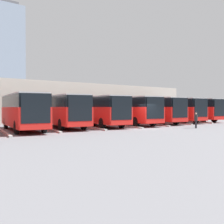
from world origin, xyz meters
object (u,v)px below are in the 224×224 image
(bus_2, at_px, (153,109))
(bus_3, at_px, (129,110))
(bus_0, at_px, (192,109))
(bus_4, at_px, (99,110))
(bus_6, at_px, (23,110))
(pedestrian, at_px, (196,120))
(bus_5, at_px, (62,110))
(bus_1, at_px, (173,109))

(bus_2, bearing_deg, bus_3, 13.22)
(bus_0, relative_size, bus_4, 1.00)
(bus_6, height_order, pedestrian, bus_6)
(bus_0, relative_size, pedestrian, 6.77)
(bus_4, relative_size, bus_5, 1.00)
(bus_2, relative_size, pedestrian, 6.77)
(bus_2, relative_size, bus_5, 1.00)
(bus_5, height_order, bus_6, same)
(bus_4, relative_size, pedestrian, 6.77)
(bus_5, bearing_deg, bus_1, -170.79)
(bus_5, bearing_deg, bus_6, 19.61)
(bus_0, bearing_deg, bus_5, 9.42)
(bus_2, bearing_deg, pedestrian, 84.21)
(bus_2, bearing_deg, bus_6, 10.89)
(bus_5, height_order, pedestrian, bus_5)
(bus_0, xyz_separation_m, pedestrian, (11.05, 8.65, -1.01))
(bus_0, xyz_separation_m, bus_6, (26.26, 0.69, 0.00))
(bus_5, distance_m, pedestrian, 13.94)
(pedestrian, bearing_deg, bus_6, -66.25)
(bus_3, bearing_deg, bus_6, 10.11)
(bus_2, xyz_separation_m, bus_5, (13.13, -0.38, 0.00))
(bus_1, height_order, bus_6, same)
(bus_1, relative_size, bus_4, 1.00)
(bus_0, relative_size, bus_1, 1.00)
(bus_5, distance_m, bus_6, 4.44)
(bus_2, distance_m, bus_4, 8.75)
(pedestrian, bearing_deg, bus_4, -90.82)
(bus_5, bearing_deg, bus_2, -172.05)
(bus_1, xyz_separation_m, bus_5, (17.50, -0.13, 0.00))
(bus_0, relative_size, bus_5, 1.00)
(bus_1, bearing_deg, bus_3, 13.11)
(bus_2, height_order, bus_5, same)
(bus_2, distance_m, bus_6, 17.51)
(bus_0, xyz_separation_m, bus_2, (8.75, 0.30, 0.00))
(bus_0, height_order, pedestrian, bus_0)
(bus_1, xyz_separation_m, bus_2, (4.38, 0.26, 0.00))
(bus_0, xyz_separation_m, bus_5, (21.88, -0.08, 0.00))
(bus_2, bearing_deg, bus_5, 7.95)
(bus_3, height_order, bus_6, same)
(bus_3, height_order, bus_5, same)
(bus_5, relative_size, pedestrian, 6.77)
(bus_2, height_order, pedestrian, bus_2)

